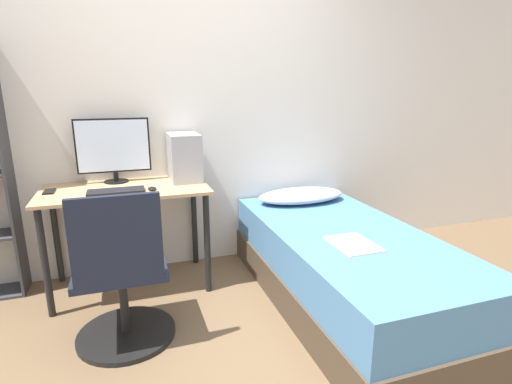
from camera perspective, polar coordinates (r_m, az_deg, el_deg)
The scene contains 12 objects.
ground_plane at distance 2.25m, azimuth -2.35°, elevation -24.93°, with size 14.00×14.00×0.00m, color brown.
wall_back at distance 3.22m, azimuth -10.41°, elevation 11.29°, with size 8.00×0.05×2.50m.
desk at distance 2.96m, azimuth -17.99°, elevation -1.55°, with size 1.13×0.61×0.75m.
office_chair at distance 2.41m, azimuth -18.58°, elevation -12.68°, with size 0.57×0.57×0.93m.
bed at distance 2.82m, azimuth 12.70°, elevation -10.41°, with size 0.97×1.99×0.51m.
pillow at distance 3.32m, azimuth 6.46°, elevation -0.49°, with size 0.73×0.36×0.11m.
magazine at distance 2.50m, azimuth 13.75°, elevation -7.25°, with size 0.24×0.32×0.01m.
monitor at distance 3.09m, azimuth -19.70°, elevation 5.92°, with size 0.52×0.17×0.47m.
keyboard at distance 2.81m, azimuth -19.35°, elevation 0.10°, with size 0.36×0.15×0.02m.
pc_tower at distance 3.04m, azimuth -10.23°, elevation 4.94°, with size 0.22×0.34×0.35m.
mouse at distance 2.81m, azimuth -14.63°, elevation 0.48°, with size 0.06×0.09×0.02m.
phone at distance 3.00m, azimuth -27.44°, elevation 0.07°, with size 0.07×0.14×0.01m.
Camera 1 is at (-0.47, -1.66, 1.44)m, focal length 28.00 mm.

